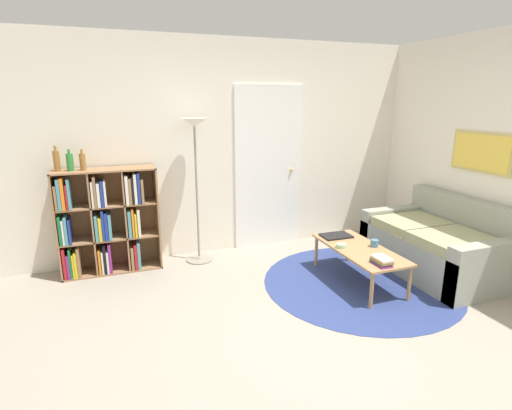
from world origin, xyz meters
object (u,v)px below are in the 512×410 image
at_px(bottle_right, 83,162).
at_px(bottle_left, 57,161).
at_px(floor_lamp, 195,148).
at_px(cup, 374,243).
at_px(couch, 439,246).
at_px(coffee_table, 359,251).
at_px(laptop, 336,236).
at_px(bottle_middle, 70,162).
at_px(bowl, 341,246).
at_px(bookshelf, 106,222).

bearing_deg(bottle_right, bottle_left, 170.56).
height_order(floor_lamp, cup, floor_lamp).
bearing_deg(couch, coffee_table, 176.68).
bearing_deg(laptop, couch, -23.40).
relative_size(bottle_left, bottle_middle, 1.17).
distance_m(cup, bottle_right, 3.18).
xyz_separation_m(floor_lamp, coffee_table, (1.46, -1.18, -1.02)).
distance_m(floor_lamp, cup, 2.23).
height_order(coffee_table, bowl, bowl).
xyz_separation_m(floor_lamp, bottle_middle, (-1.31, 0.05, -0.10)).
bearing_deg(laptop, floor_lamp, 151.31).
height_order(couch, laptop, couch).
xyz_separation_m(bookshelf, bottle_right, (-0.16, -0.02, 0.69)).
bearing_deg(bowl, bottle_middle, 155.92).
xyz_separation_m(laptop, bottle_right, (-2.60, 0.82, 0.87)).
distance_m(laptop, bowl, 0.35).
relative_size(laptop, cup, 4.04).
bearing_deg(couch, bookshelf, 159.68).
bearing_deg(laptop, bookshelf, 161.06).
height_order(bookshelf, couch, bookshelf).
distance_m(couch, bottle_left, 4.25).
bearing_deg(cup, floor_lamp, 143.72).
distance_m(bowl, cup, 0.36).
distance_m(bottle_middle, bottle_right, 0.12).
xyz_separation_m(laptop, bottle_left, (-2.85, 0.86, 0.89)).
bearing_deg(bottle_middle, bookshelf, 1.48).
distance_m(coffee_table, bottle_right, 3.05).
bearing_deg(coffee_table, bookshelf, 153.47).
xyz_separation_m(couch, cup, (-0.85, 0.04, 0.13)).
relative_size(bookshelf, couch, 0.77).
relative_size(floor_lamp, bottle_right, 7.64).
xyz_separation_m(coffee_table, laptop, (-0.04, 0.40, 0.05)).
bearing_deg(bottle_left, laptop, -16.76).
relative_size(coffee_table, laptop, 3.40).
height_order(bottle_left, bottle_middle, bottle_left).
bearing_deg(bottle_left, coffee_table, -23.54).
xyz_separation_m(bowl, bottle_right, (-2.46, 1.14, 0.86)).
distance_m(coffee_table, bowl, 0.20).
height_order(floor_lamp, bowl, floor_lamp).
distance_m(floor_lamp, couch, 2.97).
distance_m(couch, bottle_middle, 4.12).
relative_size(floor_lamp, bowl, 16.26).
bearing_deg(bottle_left, bottle_middle, -12.78).
xyz_separation_m(bowl, bottle_left, (-2.71, 1.18, 0.87)).
relative_size(couch, laptop, 4.57).
bearing_deg(floor_lamp, coffee_table, -38.92).
xyz_separation_m(cup, bottle_right, (-2.81, 1.24, 0.84)).
height_order(coffee_table, laptop, laptop).
bearing_deg(coffee_table, bottle_left, 156.46).
height_order(floor_lamp, bottle_left, floor_lamp).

